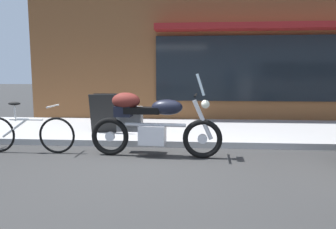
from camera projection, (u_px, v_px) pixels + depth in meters
name	position (u px, v px, depth m)	size (l,w,h in m)	color
ground_plane	(145.00, 167.00, 4.74)	(80.00, 80.00, 0.00)	#2E2E2E
touring_motorcycle	(148.00, 121.00, 5.33)	(2.24, 0.74, 1.41)	black
parked_bicycle	(27.00, 133.00, 5.57)	(1.74, 0.48, 0.91)	black
sandwich_board_sign	(104.00, 113.00, 6.92)	(0.55, 0.40, 0.84)	black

